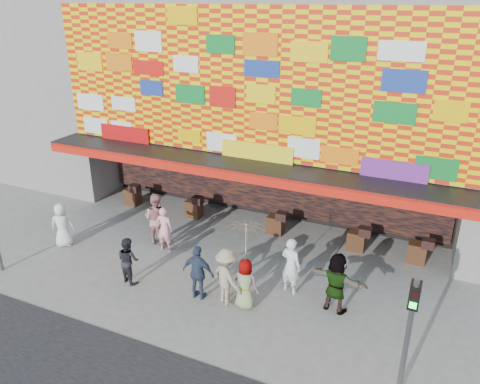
{
  "coord_description": "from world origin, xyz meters",
  "views": [
    {
      "loc": [
        6.26,
        -10.19,
        8.17
      ],
      "look_at": [
        0.72,
        2.0,
        2.61
      ],
      "focal_mm": 35.0,
      "sensor_mm": 36.0,
      "label": 1
    }
  ],
  "objects_px": {
    "ped_a": "(62,225)",
    "ped_h": "(291,266)",
    "ped_e": "(198,273)",
    "ped_f": "(336,283)",
    "ped_i": "(156,218)",
    "signal_right": "(409,325)",
    "parasol": "(245,239)",
    "ped_b": "(164,229)",
    "ped_g": "(245,284)",
    "ped_c": "(128,260)",
    "ped_d": "(227,277)"
  },
  "relations": [
    {
      "from": "ped_a",
      "to": "ped_h",
      "type": "bearing_deg",
      "value": 149.99
    },
    {
      "from": "ped_e",
      "to": "ped_h",
      "type": "height_order",
      "value": "ped_h"
    },
    {
      "from": "ped_f",
      "to": "ped_i",
      "type": "height_order",
      "value": "ped_i"
    },
    {
      "from": "signal_right",
      "to": "ped_e",
      "type": "xyz_separation_m",
      "value": [
        -5.81,
        1.32,
        -1.01
      ]
    },
    {
      "from": "ped_i",
      "to": "parasol",
      "type": "relative_size",
      "value": 0.99
    },
    {
      "from": "ped_b",
      "to": "parasol",
      "type": "relative_size",
      "value": 0.84
    },
    {
      "from": "ped_a",
      "to": "ped_g",
      "type": "relative_size",
      "value": 1.05
    },
    {
      "from": "ped_h",
      "to": "ped_i",
      "type": "xyz_separation_m",
      "value": [
        -5.34,
        0.94,
        0.06
      ]
    },
    {
      "from": "parasol",
      "to": "ped_h",
      "type": "bearing_deg",
      "value": 54.16
    },
    {
      "from": "ped_c",
      "to": "ped_i",
      "type": "bearing_deg",
      "value": -58.19
    },
    {
      "from": "ped_b",
      "to": "ped_e",
      "type": "xyz_separation_m",
      "value": [
        2.46,
        -2.02,
        0.04
      ]
    },
    {
      "from": "signal_right",
      "to": "ped_c",
      "type": "relative_size",
      "value": 2.01
    },
    {
      "from": "ped_b",
      "to": "ped_d",
      "type": "height_order",
      "value": "ped_d"
    },
    {
      "from": "ped_f",
      "to": "parasol",
      "type": "xyz_separation_m",
      "value": [
        -2.35,
        -0.91,
        1.29
      ]
    },
    {
      "from": "ped_a",
      "to": "ped_h",
      "type": "xyz_separation_m",
      "value": [
        8.24,
        0.61,
        0.09
      ]
    },
    {
      "from": "signal_right",
      "to": "ped_g",
      "type": "height_order",
      "value": "signal_right"
    },
    {
      "from": "parasol",
      "to": "ped_f",
      "type": "bearing_deg",
      "value": 21.21
    },
    {
      "from": "ped_d",
      "to": "parasol",
      "type": "height_order",
      "value": "parasol"
    },
    {
      "from": "signal_right",
      "to": "ped_d",
      "type": "xyz_separation_m",
      "value": [
        -4.96,
        1.45,
        -0.99
      ]
    },
    {
      "from": "signal_right",
      "to": "ped_d",
      "type": "distance_m",
      "value": 5.26
    },
    {
      "from": "ped_c",
      "to": "ped_i",
      "type": "relative_size",
      "value": 0.79
    },
    {
      "from": "ped_a",
      "to": "parasol",
      "type": "relative_size",
      "value": 0.83
    },
    {
      "from": "signal_right",
      "to": "ped_h",
      "type": "relative_size",
      "value": 1.69
    },
    {
      "from": "ped_b",
      "to": "ped_f",
      "type": "bearing_deg",
      "value": 163.23
    },
    {
      "from": "ped_a",
      "to": "ped_e",
      "type": "bearing_deg",
      "value": 138.0
    },
    {
      "from": "ped_f",
      "to": "ped_b",
      "type": "bearing_deg",
      "value": 1.99
    },
    {
      "from": "ped_g",
      "to": "ped_h",
      "type": "bearing_deg",
      "value": -125.54
    },
    {
      "from": "ped_b",
      "to": "ped_f",
      "type": "distance_m",
      "value": 6.3
    },
    {
      "from": "ped_d",
      "to": "ped_e",
      "type": "relative_size",
      "value": 1.01
    },
    {
      "from": "ped_c",
      "to": "ped_e",
      "type": "relative_size",
      "value": 0.87
    },
    {
      "from": "signal_right",
      "to": "ped_f",
      "type": "height_order",
      "value": "signal_right"
    },
    {
      "from": "parasol",
      "to": "ped_e",
      "type": "bearing_deg",
      "value": -173.71
    },
    {
      "from": "ped_g",
      "to": "parasol",
      "type": "distance_m",
      "value": 1.42
    },
    {
      "from": "ped_i",
      "to": "ped_e",
      "type": "bearing_deg",
      "value": 138.79
    },
    {
      "from": "ped_a",
      "to": "ped_d",
      "type": "height_order",
      "value": "ped_d"
    },
    {
      "from": "ped_b",
      "to": "parasol",
      "type": "bearing_deg",
      "value": 146.22
    },
    {
      "from": "ped_d",
      "to": "ped_a",
      "type": "bearing_deg",
      "value": 21.04
    },
    {
      "from": "ped_c",
      "to": "ped_i",
      "type": "distance_m",
      "value": 2.56
    },
    {
      "from": "ped_d",
      "to": "ped_h",
      "type": "distance_m",
      "value": 1.96
    },
    {
      "from": "ped_d",
      "to": "ped_i",
      "type": "xyz_separation_m",
      "value": [
        -3.87,
        2.23,
        0.08
      ]
    },
    {
      "from": "signal_right",
      "to": "ped_e",
      "type": "relative_size",
      "value": 1.76
    },
    {
      "from": "ped_d",
      "to": "ped_e",
      "type": "bearing_deg",
      "value": 35.05
    },
    {
      "from": "ped_a",
      "to": "ped_e",
      "type": "relative_size",
      "value": 0.94
    },
    {
      "from": "ped_e",
      "to": "ped_b",
      "type": "bearing_deg",
      "value": -39.16
    },
    {
      "from": "parasol",
      "to": "ped_a",
      "type": "bearing_deg",
      "value": 174.95
    },
    {
      "from": "ped_a",
      "to": "ped_c",
      "type": "xyz_separation_m",
      "value": [
        3.52,
        -0.92,
        -0.05
      ]
    },
    {
      "from": "ped_b",
      "to": "ped_g",
      "type": "height_order",
      "value": "ped_b"
    },
    {
      "from": "ped_b",
      "to": "signal_right",
      "type": "bearing_deg",
      "value": 149.92
    },
    {
      "from": "ped_a",
      "to": "ped_c",
      "type": "distance_m",
      "value": 3.64
    },
    {
      "from": "signal_right",
      "to": "ped_b",
      "type": "relative_size",
      "value": 1.85
    }
  ]
}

